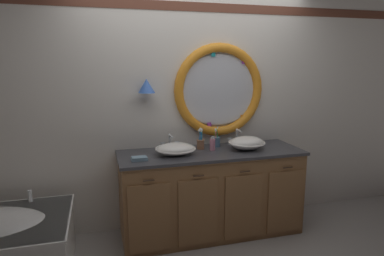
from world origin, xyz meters
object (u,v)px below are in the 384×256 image
object	(u,v)px
soap_dispenser	(212,144)
folded_hand_towel	(139,159)
toothbrush_holder_right	(216,141)
sink_basin_right	(247,143)
toothbrush_holder_left	(201,143)
sink_basin_left	(175,149)

from	to	relation	value
soap_dispenser	folded_hand_towel	distance (m)	0.79
toothbrush_holder_right	soap_dispenser	distance (m)	0.17
sink_basin_right	toothbrush_holder_right	distance (m)	0.33
folded_hand_towel	soap_dispenser	bearing A→B (deg)	11.86
soap_dispenser	sink_basin_right	bearing A→B (deg)	-10.52
sink_basin_right	folded_hand_towel	xyz separation A→B (m)	(-1.12, -0.10, -0.05)
toothbrush_holder_left	toothbrush_holder_right	size ratio (longest dim) A/B	1.01
soap_dispenser	toothbrush_holder_left	bearing A→B (deg)	140.60
sink_basin_left	toothbrush_holder_right	size ratio (longest dim) A/B	1.83
sink_basin_left	toothbrush_holder_left	world-z (taller)	toothbrush_holder_left
toothbrush_holder_left	sink_basin_right	bearing A→B (deg)	-18.17
toothbrush_holder_left	soap_dispenser	xyz separation A→B (m)	(0.10, -0.08, 0.00)
sink_basin_right	soap_dispenser	distance (m)	0.36
sink_basin_left	toothbrush_holder_left	distance (m)	0.34
toothbrush_holder_left	toothbrush_holder_right	world-z (taller)	toothbrush_holder_left
sink_basin_right	toothbrush_holder_right	world-z (taller)	toothbrush_holder_right
toothbrush_holder_right	folded_hand_towel	world-z (taller)	toothbrush_holder_right
toothbrush_holder_right	sink_basin_right	bearing A→B (deg)	-38.19
toothbrush_holder_right	soap_dispenser	bearing A→B (deg)	-122.93
sink_basin_right	toothbrush_holder_left	size ratio (longest dim) A/B	1.73
sink_basin_left	sink_basin_right	world-z (taller)	sink_basin_right
sink_basin_left	soap_dispenser	size ratio (longest dim) A/B	2.68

